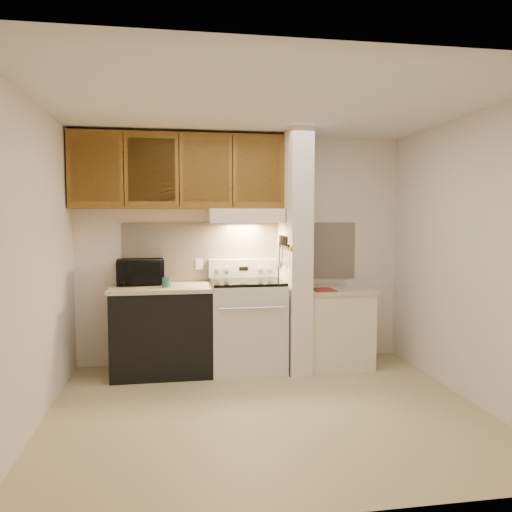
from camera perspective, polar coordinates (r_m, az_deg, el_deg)
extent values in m
plane|color=#CABB8A|center=(4.36, 1.25, -17.24)|extent=(3.60, 3.60, 0.00)
plane|color=white|center=(4.15, 1.31, 16.83)|extent=(3.60, 3.60, 0.00)
cube|color=white|center=(5.54, -1.56, 0.72)|extent=(3.60, 2.50, 0.02)
cube|color=white|center=(4.14, -24.06, -0.94)|extent=(0.02, 3.00, 2.50)
cube|color=white|center=(4.74, 23.21, -0.28)|extent=(0.02, 3.00, 2.50)
cube|color=#F3E3CA|center=(5.53, -1.55, 0.55)|extent=(2.60, 0.02, 0.63)
cube|color=silver|center=(5.32, -1.04, -8.05)|extent=(0.76, 0.65, 0.92)
cube|color=black|center=(5.00, -0.52, -8.38)|extent=(0.50, 0.01, 0.30)
cylinder|color=silver|center=(4.92, -0.45, -5.98)|extent=(0.65, 0.02, 0.02)
cube|color=black|center=(5.23, -1.05, -2.97)|extent=(0.74, 0.64, 0.03)
cube|color=silver|center=(5.50, -1.47, -1.40)|extent=(0.76, 0.08, 0.20)
cube|color=black|center=(5.46, -1.41, -1.45)|extent=(0.10, 0.01, 0.04)
cylinder|color=silver|center=(5.43, -4.34, -1.50)|extent=(0.05, 0.02, 0.05)
cylinder|color=silver|center=(5.43, -3.29, -1.48)|extent=(0.05, 0.02, 0.05)
cylinder|color=silver|center=(5.48, 0.45, -1.42)|extent=(0.05, 0.02, 0.05)
cylinder|color=silver|center=(5.50, 1.48, -1.40)|extent=(0.05, 0.02, 0.05)
cube|color=black|center=(5.28, -10.66, -8.49)|extent=(1.00, 0.63, 0.87)
cube|color=beige|center=(5.20, -10.73, -3.60)|extent=(1.04, 0.67, 0.04)
cube|color=black|center=(5.40, -11.77, -3.02)|extent=(0.24, 0.12, 0.02)
cylinder|color=#2C6157|center=(5.09, -10.20, -2.97)|extent=(0.12, 0.12, 0.10)
cube|color=white|center=(5.49, -6.50, -0.92)|extent=(0.08, 0.01, 0.12)
imported|color=black|center=(5.33, -13.08, -1.79)|extent=(0.50, 0.36, 0.26)
cube|color=white|center=(5.29, 4.43, 0.53)|extent=(0.22, 0.70, 2.50)
cube|color=brown|center=(5.26, 3.20, 1.06)|extent=(0.01, 0.70, 0.04)
cube|color=black|center=(5.21, 3.26, 1.25)|extent=(0.02, 0.42, 0.04)
cube|color=silver|center=(5.06, 3.53, 0.01)|extent=(0.01, 0.03, 0.16)
cylinder|color=black|center=(5.04, 3.55, 1.70)|extent=(0.02, 0.02, 0.10)
cube|color=silver|center=(5.15, 3.29, -0.02)|extent=(0.01, 0.04, 0.18)
cylinder|color=black|center=(5.13, 3.32, 1.75)|extent=(0.02, 0.02, 0.10)
cube|color=silver|center=(5.21, 3.15, -0.08)|extent=(0.01, 0.04, 0.20)
cylinder|color=black|center=(5.22, 3.11, 1.80)|extent=(0.02, 0.02, 0.10)
cube|color=silver|center=(5.30, 2.93, 0.21)|extent=(0.01, 0.04, 0.16)
cylinder|color=black|center=(5.29, 2.94, 1.83)|extent=(0.02, 0.02, 0.10)
cube|color=silver|center=(5.36, 2.79, 0.16)|extent=(0.01, 0.04, 0.18)
cylinder|color=black|center=(5.37, 2.76, 1.87)|extent=(0.02, 0.02, 0.10)
cube|color=slate|center=(5.43, 2.65, 0.19)|extent=(0.03, 0.10, 0.24)
cube|color=white|center=(5.54, 9.05, -8.17)|extent=(0.70, 0.60, 0.81)
cube|color=beige|center=(5.47, 9.10, -3.82)|extent=(0.74, 0.64, 0.04)
cube|color=maroon|center=(5.27, 7.76, -3.84)|extent=(0.22, 0.29, 0.01)
cube|color=white|center=(5.70, 10.64, -3.07)|extent=(0.19, 0.16, 0.04)
cube|color=white|center=(5.31, -1.25, 4.60)|extent=(0.78, 0.44, 0.15)
cube|color=white|center=(5.11, -0.92, 4.10)|extent=(0.78, 0.04, 0.06)
cube|color=brown|center=(5.33, -8.80, 9.50)|extent=(2.18, 0.33, 0.77)
cube|color=brown|center=(5.22, -17.91, 9.44)|extent=(0.46, 0.01, 0.63)
cube|color=black|center=(5.19, -14.90, 9.54)|extent=(0.01, 0.01, 0.73)
cube|color=brown|center=(5.17, -11.85, 9.62)|extent=(0.46, 0.01, 0.63)
cube|color=black|center=(5.17, -8.78, 9.66)|extent=(0.01, 0.01, 0.73)
cube|color=brown|center=(5.18, -5.73, 9.68)|extent=(0.46, 0.01, 0.63)
cube|color=black|center=(5.20, -2.68, 9.68)|extent=(0.01, 0.01, 0.73)
cube|color=brown|center=(5.24, 0.32, 9.64)|extent=(0.46, 0.01, 0.63)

